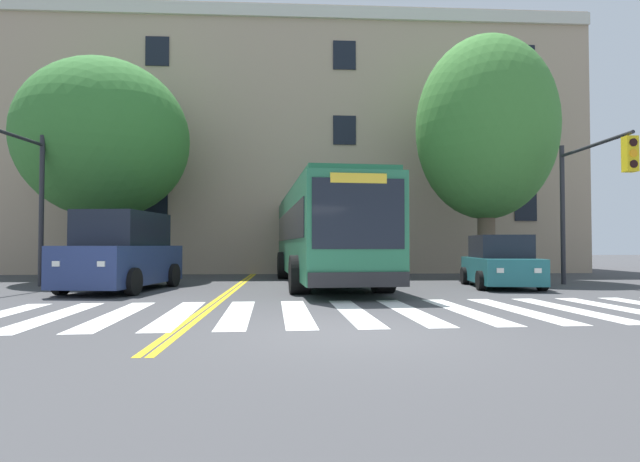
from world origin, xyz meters
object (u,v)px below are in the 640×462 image
(traffic_light_near_corner, at_px, (590,184))
(traffic_light_far_corner, at_px, (20,180))
(city_bus, at_px, (323,233))
(street_tree_curbside_small, at_px, (104,140))
(car_navy_near_lane, at_px, (123,254))
(street_tree_curbside_large, at_px, (485,128))
(car_teal_far_lane, at_px, (500,263))

(traffic_light_near_corner, xyz_separation_m, traffic_light_far_corner, (-18.02, 0.67, 0.08))
(traffic_light_far_corner, bearing_deg, traffic_light_near_corner, -2.12)
(city_bus, height_order, street_tree_curbside_small, street_tree_curbside_small)
(traffic_light_far_corner, bearing_deg, street_tree_curbside_small, 76.86)
(city_bus, height_order, car_navy_near_lane, city_bus)
(car_navy_near_lane, height_order, street_tree_curbside_large, street_tree_curbside_large)
(city_bus, distance_m, street_tree_curbside_large, 8.15)
(city_bus, bearing_deg, street_tree_curbside_small, 163.81)
(traffic_light_far_corner, bearing_deg, car_teal_far_lane, -0.40)
(traffic_light_near_corner, height_order, traffic_light_far_corner, traffic_light_far_corner)
(traffic_light_near_corner, bearing_deg, car_teal_far_lane, 168.28)
(city_bus, xyz_separation_m, street_tree_curbside_large, (6.69, 1.82, 4.29))
(city_bus, relative_size, street_tree_curbside_large, 1.24)
(car_navy_near_lane, bearing_deg, street_tree_curbside_large, 17.94)
(traffic_light_near_corner, relative_size, traffic_light_far_corner, 0.96)
(city_bus, relative_size, traffic_light_far_corner, 2.41)
(street_tree_curbside_large, xyz_separation_m, street_tree_curbside_small, (-15.33, 0.69, -0.51))
(traffic_light_far_corner, bearing_deg, street_tree_curbside_large, 12.37)
(city_bus, height_order, street_tree_curbside_large, street_tree_curbside_large)
(traffic_light_far_corner, xyz_separation_m, street_tree_curbside_large, (16.33, 3.58, 2.69))
(traffic_light_far_corner, relative_size, street_tree_curbside_small, 0.54)
(car_teal_far_lane, bearing_deg, street_tree_curbside_small, 163.01)
(car_navy_near_lane, height_order, traffic_light_near_corner, traffic_light_near_corner)
(traffic_light_near_corner, relative_size, street_tree_curbside_small, 0.52)
(traffic_light_far_corner, bearing_deg, car_navy_near_lane, -10.15)
(street_tree_curbside_large, bearing_deg, city_bus, -164.78)
(car_teal_far_lane, relative_size, street_tree_curbside_large, 0.41)
(street_tree_curbside_small, bearing_deg, traffic_light_near_corner, -16.17)
(car_navy_near_lane, bearing_deg, city_bus, 20.77)
(city_bus, xyz_separation_m, traffic_light_far_corner, (-9.64, -1.76, 1.60))
(street_tree_curbside_small, bearing_deg, street_tree_curbside_large, -2.57)
(traffic_light_far_corner, height_order, street_tree_curbside_small, street_tree_curbside_small)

